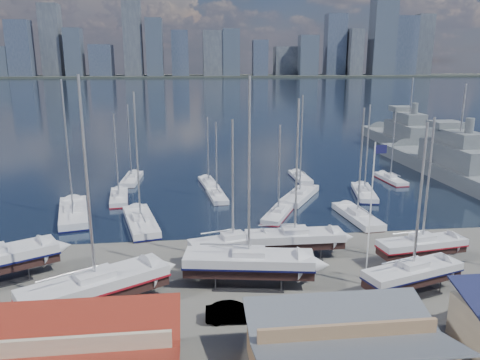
{
  "coord_description": "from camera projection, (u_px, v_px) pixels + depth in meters",
  "views": [
    {
      "loc": [
        -9.9,
        -51.47,
        20.26
      ],
      "look_at": [
        -3.03,
        8.0,
        4.96
      ],
      "focal_mm": 35.0,
      "sensor_mm": 36.0,
      "label": 1
    }
  ],
  "objects": [
    {
      "name": "sailboat_cradle_2",
      "position": [
        233.0,
        243.0,
        48.12
      ],
      "size": [
        9.35,
        4.74,
        14.8
      ],
      "rotation": [
        0.0,
        0.0,
        0.26
      ],
      "color": "#2D2D33",
      "rests_on": "ground"
    },
    {
      "name": "sailboat_moored_4",
      "position": [
        217.0,
        196.0,
        70.83
      ],
      "size": [
        3.09,
        8.25,
        12.16
      ],
      "rotation": [
        0.0,
        0.0,
        1.68
      ],
      "color": "black",
      "rests_on": "water"
    },
    {
      "name": "sailboat_moored_2",
      "position": [
        132.0,
        180.0,
        80.61
      ],
      "size": [
        3.19,
        9.34,
        13.87
      ],
      "rotation": [
        0.0,
        0.0,
        1.5
      ],
      "color": "black",
      "rests_on": "water"
    },
    {
      "name": "sailboat_moored_5",
      "position": [
        209.0,
        184.0,
        78.17
      ],
      "size": [
        3.37,
        8.26,
        11.99
      ],
      "rotation": [
        0.0,
        0.0,
        1.71
      ],
      "color": "black",
      "rests_on": "water"
    },
    {
      "name": "sailboat_moored_3",
      "position": [
        141.0,
        223.0,
        59.04
      ],
      "size": [
        5.8,
        12.14,
        17.5
      ],
      "rotation": [
        0.0,
        0.0,
        1.8
      ],
      "color": "black",
      "rests_on": "water"
    },
    {
      "name": "sailboat_moored_11",
      "position": [
        390.0,
        180.0,
        80.83
      ],
      "size": [
        3.01,
        8.51,
        12.49
      ],
      "rotation": [
        0.0,
        0.0,
        1.65
      ],
      "color": "black",
      "rests_on": "water"
    },
    {
      "name": "sailboat_moored_6",
      "position": [
        278.0,
        214.0,
        62.58
      ],
      "size": [
        6.02,
        8.78,
        12.88
      ],
      "rotation": [
        0.0,
        0.0,
        1.11
      ],
      "color": "black",
      "rests_on": "water"
    },
    {
      "name": "sailboat_moored_0",
      "position": [
        74.0,
        215.0,
        62.32
      ],
      "size": [
        6.2,
        13.11,
        18.9
      ],
      "rotation": [
        0.0,
        0.0,
        1.79
      ],
      "color": "black",
      "rests_on": "water"
    },
    {
      "name": "sailboat_moored_8",
      "position": [
        300.0,
        178.0,
        82.11
      ],
      "size": [
        2.63,
        8.51,
        12.61
      ],
      "rotation": [
        0.0,
        0.0,
        1.6
      ],
      "color": "black",
      "rests_on": "water"
    },
    {
      "name": "car_a",
      "position": [
        168.0,
        347.0,
        32.97
      ],
      "size": [
        1.57,
        3.77,
        1.28
      ],
      "primitive_type": "imported",
      "rotation": [
        0.0,
        0.0,
        -0.02
      ],
      "color": "gray",
      "rests_on": "ground"
    },
    {
      "name": "sailboat_cradle_3",
      "position": [
        249.0,
        263.0,
        42.98
      ],
      "size": [
        12.34,
        5.26,
        19.07
      ],
      "rotation": [
        0.0,
        0.0,
        -0.16
      ],
      "color": "#2D2D33",
      "rests_on": "ground"
    },
    {
      "name": "shed_grey",
      "position": [
        347.0,
        351.0,
        30.1
      ],
      "size": [
        12.6,
        8.4,
        4.17
      ],
      "color": "#8C6B4C",
      "rests_on": "ground"
    },
    {
      "name": "skyline",
      "position": [
        186.0,
        45.0,
        578.08
      ],
      "size": [
        639.14,
        43.8,
        107.69
      ],
      "color": "#475166",
      "rests_on": "far_shore"
    },
    {
      "name": "naval_ship_east",
      "position": [
        456.0,
        170.0,
        82.02
      ],
      "size": [
        8.14,
        46.58,
        18.18
      ],
      "rotation": [
        0.0,
        0.0,
        1.59
      ],
      "color": "slate",
      "rests_on": "water"
    },
    {
      "name": "sailboat_cradle_5",
      "position": [
        413.0,
        273.0,
        41.3
      ],
      "size": [
        9.88,
        5.43,
        15.43
      ],
      "rotation": [
        0.0,
        0.0,
        0.31
      ],
      "color": "#2D2D33",
      "rests_on": "ground"
    },
    {
      "name": "car_c",
      "position": [
        371.0,
        326.0,
        35.51
      ],
      "size": [
        4.25,
        5.76,
        1.45
      ],
      "primitive_type": "imported",
      "rotation": [
        0.0,
        0.0,
        0.4
      ],
      "color": "gray",
      "rests_on": "ground"
    },
    {
      "name": "naval_ship_west",
      "position": [
        407.0,
        142.0,
        109.95
      ],
      "size": [
        9.89,
        46.59,
        18.16
      ],
      "rotation": [
        0.0,
        0.0,
        1.52
      ],
      "color": "slate",
      "rests_on": "water"
    },
    {
      "name": "sailboat_cradle_4",
      "position": [
        295.0,
        239.0,
        49.15
      ],
      "size": [
        10.27,
        2.92,
        16.69
      ],
      "rotation": [
        0.0,
        0.0,
        -0.01
      ],
      "color": "#2D2D33",
      "rests_on": "ground"
    },
    {
      "name": "sailboat_cradle_1",
      "position": [
        96.0,
        287.0,
        38.4
      ],
      "size": [
        12.16,
        9.09,
        19.31
      ],
      "rotation": [
        0.0,
        0.0,
        0.53
      ],
      "color": "#2D2D33",
      "rests_on": "ground"
    },
    {
      "name": "flagpole",
      "position": [
        372.0,
        201.0,
        42.95
      ],
      "size": [
        1.16,
        0.12,
        13.24
      ],
      "color": "white",
      "rests_on": "ground"
    },
    {
      "name": "water",
      "position": [
        199.0,
        89.0,
        344.43
      ],
      "size": [
        1400.0,
        600.0,
        0.4
      ],
      "primitive_type": "cube",
      "color": "#19263A",
      "rests_on": "ground"
    },
    {
      "name": "ground",
      "position": [
        291.0,
        273.0,
        46.03
      ],
      "size": [
        1400.0,
        1400.0,
        0.0
      ],
      "primitive_type": "plane",
      "color": "#605E59",
      "rests_on": "ground"
    },
    {
      "name": "far_shore",
      "position": [
        193.0,
        76.0,
        594.36
      ],
      "size": [
        1400.0,
        80.0,
        2.2
      ],
      "primitive_type": "cube",
      "color": "#2D332D",
      "rests_on": "ground"
    },
    {
      "name": "sailboat_moored_7",
      "position": [
        299.0,
        197.0,
        70.57
      ],
      "size": [
        8.18,
        10.75,
        16.24
      ],
      "rotation": [
        0.0,
        0.0,
        1.02
      ],
      "color": "black",
      "rests_on": "water"
    },
    {
      "name": "car_b",
      "position": [
        233.0,
        313.0,
        37.34
      ],
      "size": [
        4.52,
        1.73,
        1.47
      ],
      "primitive_type": "imported",
      "rotation": [
        0.0,
        0.0,
        1.53
      ],
      "color": "gray",
      "rests_on": "ground"
    },
    {
      "name": "sailboat_moored_9",
      "position": [
        357.0,
        217.0,
        61.35
      ],
      "size": [
        3.9,
        10.38,
        15.31
      ],
      "rotation": [
        0.0,
        0.0,
        1.68
      ],
      "color": "black",
      "rests_on": "water"
    },
    {
      "name": "sailboat_moored_1",
      "position": [
        119.0,
        198.0,
        69.93
      ],
      "size": [
        3.53,
        9.27,
        13.52
      ],
      "rotation": [
        0.0,
        0.0,
        1.68
      ],
      "color": "black",
      "rests_on": "water"
    },
    {
      "name": "sailboat_cradle_6",
      "position": [
        422.0,
        245.0,
        47.63
      ],
      "size": [
        9.55,
        3.94,
        15.05
      ],
      "rotation": [
        0.0,
        0.0,
        0.15
      ],
      "color": "#2D2D33",
      "rests_on": "ground"
    },
    {
      "name": "sailboat_moored_10",
      "position": [
        364.0,
        194.0,
        72.19
      ],
      "size": [
        4.72,
        10.15,
        14.65
      ],
      "rotation": [
        0.0,
        0.0,
        1.36
      ],
      "color": "black",
      "rests_on": "water"
    }
  ]
}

